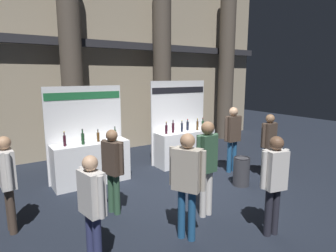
# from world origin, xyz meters

# --- Properties ---
(ground_plane) EXTENTS (26.71, 26.71, 0.00)m
(ground_plane) POSITION_xyz_m (0.00, 0.00, 0.00)
(ground_plane) COLOR black
(hall_colonnade) EXTENTS (13.35, 1.24, 6.64)m
(hall_colonnade) POSITION_xyz_m (-0.00, 4.16, 3.25)
(hall_colonnade) COLOR tan
(hall_colonnade) RESTS_ON ground_plane
(exhibitor_booth_0) EXTENTS (1.92, 0.66, 2.39)m
(exhibitor_booth_0) POSITION_xyz_m (-1.76, 1.68, 0.62)
(exhibitor_booth_0) COLOR white
(exhibitor_booth_0) RESTS_ON ground_plane
(exhibitor_booth_1) EXTENTS (1.94, 0.66, 2.49)m
(exhibitor_booth_1) POSITION_xyz_m (1.12, 1.68, 0.62)
(exhibitor_booth_1) COLOR white
(exhibitor_booth_1) RESTS_ON ground_plane
(trash_bin) EXTENTS (0.39, 0.39, 0.71)m
(trash_bin) POSITION_xyz_m (1.23, -0.52, 0.35)
(trash_bin) COLOR #38383D
(trash_bin) RESTS_ON ground_plane
(visitor_0) EXTENTS (0.33, 0.53, 1.66)m
(visitor_0) POSITION_xyz_m (-1.91, -0.13, 0.98)
(visitor_0) COLOR #33563D
(visitor_0) RESTS_ON ground_plane
(visitor_1) EXTENTS (0.53, 0.24, 1.67)m
(visitor_1) POSITION_xyz_m (2.23, -0.50, 0.99)
(visitor_1) COLOR #23232D
(visitor_1) RESTS_ON ground_plane
(visitor_3) EXTENTS (0.44, 0.55, 1.77)m
(visitor_3) POSITION_xyz_m (-1.27, -1.61, 1.08)
(visitor_3) COLOR navy
(visitor_3) RESTS_ON ground_plane
(visitor_4) EXTENTS (0.51, 0.24, 1.83)m
(visitor_4) POSITION_xyz_m (-0.49, -1.19, 1.09)
(visitor_4) COLOR silver
(visitor_4) RESTS_ON ground_plane
(visitor_5) EXTENTS (0.29, 0.57, 1.60)m
(visitor_5) POSITION_xyz_m (-2.74, -1.41, 0.95)
(visitor_5) COLOR navy
(visitor_5) RESTS_ON ground_plane
(visitor_6) EXTENTS (0.57, 0.26, 1.81)m
(visitor_6) POSITION_xyz_m (1.76, 0.32, 1.09)
(visitor_6) COLOR navy
(visitor_6) RESTS_ON ground_plane
(visitor_7) EXTENTS (0.50, 0.33, 1.70)m
(visitor_7) POSITION_xyz_m (-0.01, -2.30, 1.01)
(visitor_7) COLOR #23232D
(visitor_7) RESTS_ON ground_plane
(visitor_8) EXTENTS (0.25, 0.60, 1.68)m
(visitor_8) POSITION_xyz_m (-3.63, 0.21, 1.00)
(visitor_8) COLOR #47382D
(visitor_8) RESTS_ON ground_plane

